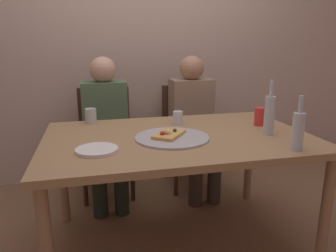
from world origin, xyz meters
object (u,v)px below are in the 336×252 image
(soda_can, at_px, (259,117))
(guest_in_beanie, at_px, (194,119))
(dining_table, at_px, (178,146))
(chair_right, at_px, (189,129))
(tumbler_near, at_px, (178,118))
(wine_bottle, at_px, (269,114))
(guest_in_sweater, at_px, (106,124))
(pizza_tray, at_px, (172,138))
(beer_bottle, at_px, (298,130))
(chair_left, at_px, (106,134))
(pizza_slice_last, at_px, (169,134))
(tumbler_far, at_px, (91,116))
(plate_stack, at_px, (97,150))

(soda_can, distance_m, guest_in_beanie, 0.72)
(dining_table, xyz_separation_m, chair_right, (0.35, 0.90, -0.15))
(tumbler_near, distance_m, soda_can, 0.55)
(dining_table, height_order, tumbler_near, tumbler_near)
(wine_bottle, height_order, guest_in_sweater, guest_in_sweater)
(pizza_tray, bearing_deg, dining_table, 49.82)
(beer_bottle, relative_size, guest_in_sweater, 0.24)
(pizza_tray, bearing_deg, chair_left, 109.51)
(soda_can, height_order, guest_in_sweater, guest_in_sweater)
(beer_bottle, relative_size, tumbler_near, 3.20)
(pizza_slice_last, bearing_deg, tumbler_far, 132.85)
(tumbler_near, distance_m, plate_stack, 0.72)
(wine_bottle, distance_m, tumbler_far, 1.18)
(guest_in_sweater, xyz_separation_m, guest_in_beanie, (0.75, 0.00, 0.00))
(plate_stack, bearing_deg, pizza_slice_last, 19.36)
(tumbler_near, xyz_separation_m, tumbler_far, (-0.58, 0.16, 0.01))
(guest_in_beanie, bearing_deg, pizza_tray, 63.64)
(wine_bottle, relative_size, tumbler_near, 3.72)
(pizza_slice_last, relative_size, soda_can, 2.08)
(plate_stack, distance_m, chair_right, 1.40)
(chair_right, xyz_separation_m, guest_in_sweater, (-0.75, -0.15, 0.13))
(beer_bottle, bearing_deg, guest_in_sweater, 128.14)
(pizza_tray, distance_m, plate_stack, 0.45)
(pizza_slice_last, relative_size, guest_in_sweater, 0.22)
(beer_bottle, distance_m, guest_in_beanie, 1.20)
(soda_can, height_order, guest_in_beanie, guest_in_beanie)
(pizza_tray, relative_size, guest_in_sweater, 0.37)
(soda_can, bearing_deg, guest_in_beanie, 110.01)
(pizza_tray, distance_m, tumbler_far, 0.67)
(pizza_tray, distance_m, chair_right, 1.07)
(chair_right, bearing_deg, chair_left, 0.00)
(chair_left, bearing_deg, guest_in_beanie, 168.56)
(plate_stack, bearing_deg, beer_bottle, -12.38)
(chair_right, bearing_deg, guest_in_sweater, 11.44)
(plate_stack, height_order, chair_left, chair_left)
(chair_left, height_order, guest_in_sweater, guest_in_sweater)
(tumbler_near, relative_size, soda_can, 0.73)
(tumbler_near, bearing_deg, wine_bottle, -39.01)
(pizza_tray, xyz_separation_m, wine_bottle, (0.59, -0.05, 0.12))
(guest_in_sweater, bearing_deg, wine_bottle, 137.18)
(soda_can, bearing_deg, beer_bottle, -97.92)
(beer_bottle, xyz_separation_m, soda_can, (0.07, 0.51, -0.05))
(pizza_tray, height_order, plate_stack, plate_stack)
(beer_bottle, relative_size, chair_left, 0.32)
(beer_bottle, xyz_separation_m, chair_right, (-0.17, 1.32, -0.33))
(plate_stack, bearing_deg, guest_in_sweater, 84.75)
(chair_right, bearing_deg, pizza_slice_last, 66.19)
(soda_can, xyz_separation_m, chair_left, (-0.99, 0.81, -0.28))
(soda_can, distance_m, guest_in_sweater, 1.20)
(wine_bottle, xyz_separation_m, guest_in_sweater, (-0.93, 0.87, -0.22))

